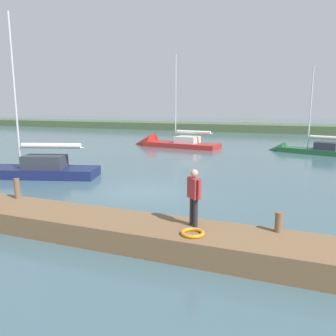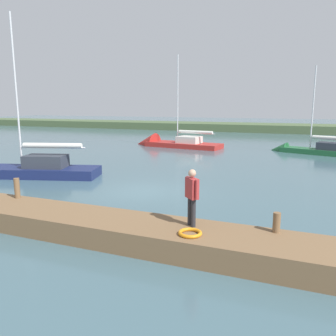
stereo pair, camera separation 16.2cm
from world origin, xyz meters
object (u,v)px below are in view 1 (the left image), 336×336
life_ring_buoy (193,233)px  person_on_dock (194,194)px  sailboat_outer_mooring (166,145)px  sailboat_behind_pier (15,173)px  sailboat_far_right (305,151)px  mooring_post_far (17,188)px  mooring_post_near (279,222)px

life_ring_buoy → person_on_dock: size_ratio=0.39×
sailboat_outer_mooring → person_on_dock: bearing=121.1°
sailboat_behind_pier → person_on_dock: 14.32m
sailboat_outer_mooring → sailboat_far_right: 13.43m
mooring_post_far → person_on_dock: person_on_dock is taller
mooring_post_far → sailboat_far_right: bearing=-114.9°
mooring_post_near → sailboat_outer_mooring: size_ratio=0.06×
sailboat_far_right → life_ring_buoy: bearing=100.7°
sailboat_far_right → person_on_dock: (3.36, 22.95, 1.51)m
sailboat_far_right → sailboat_behind_pier: sailboat_behind_pier is taller
sailboat_far_right → person_on_dock: size_ratio=4.90×
life_ring_buoy → mooring_post_near: bearing=-153.6°
mooring_post_near → sailboat_outer_mooring: 25.96m
mooring_post_far → sailboat_behind_pier: size_ratio=0.08×
mooring_post_near → sailboat_behind_pier: 16.30m
sailboat_outer_mooring → person_on_dock: (-10.07, 23.16, 1.55)m
sailboat_behind_pier → person_on_dock: sailboat_behind_pier is taller
life_ring_buoy → person_on_dock: 1.17m
mooring_post_near → sailboat_far_right: (-1.00, -22.56, -0.82)m
mooring_post_near → mooring_post_far: (9.47, 0.00, 0.10)m
mooring_post_far → life_ring_buoy: size_ratio=1.17×
mooring_post_near → sailboat_behind_pier: sailboat_behind_pier is taller
life_ring_buoy → person_on_dock: (0.19, -0.69, 0.93)m
life_ring_buoy → sailboat_behind_pier: size_ratio=0.06×
mooring_post_near → life_ring_buoy: 2.44m
mooring_post_near → person_on_dock: size_ratio=0.34×
sailboat_outer_mooring → person_on_dock: sailboat_outer_mooring is taller
sailboat_far_right → sailboat_behind_pier: size_ratio=0.81×
sailboat_far_right → sailboat_behind_pier: 23.60m
sailboat_far_right → mooring_post_far: bearing=83.4°
mooring_post_near → mooring_post_far: mooring_post_far is taller
mooring_post_far → sailboat_behind_pier: (5.85, -5.52, -0.84)m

